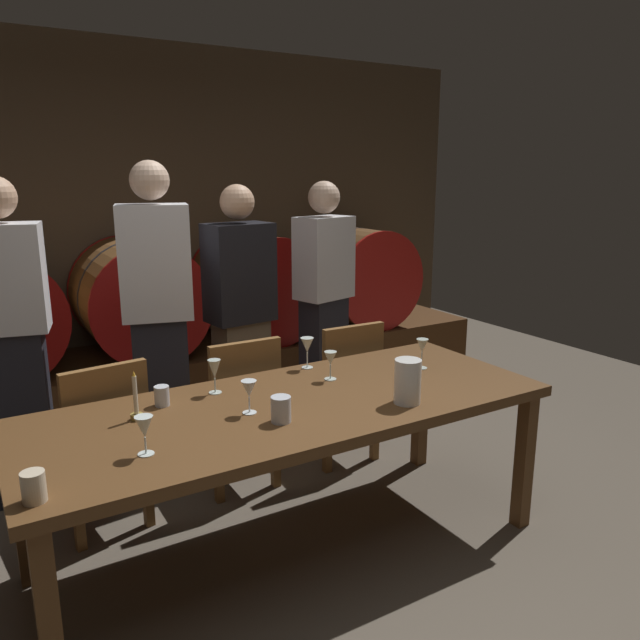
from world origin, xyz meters
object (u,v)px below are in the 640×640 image
wine_barrel_far_right (356,276)px  cup_right (281,409)px  dining_table (291,416)px  chair_right (343,384)px  guest_far_left (12,342)px  wine_glass_right (330,359)px  guest_center_right (241,323)px  cup_left (34,487)px  guest_center_left (158,320)px  chair_center (239,405)px  wine_glass_far_left (144,428)px  wine_barrel_center (138,298)px  wine_glass_center_left (249,390)px  wine_glass_far_right (422,347)px  guest_far_right (324,301)px  chair_left (102,438)px  cup_center (162,396)px  pitcher (407,381)px  wine_glass_left (214,370)px  candle_center (136,406)px  wine_barrel_right (256,286)px  wine_glass_center_right (307,346)px

wine_barrel_far_right → cup_right: 3.13m
dining_table → chair_right: bearing=43.1°
guest_far_left → wine_glass_right: size_ratio=12.10×
guest_center_right → cup_left: bearing=40.1°
guest_center_left → cup_left: bearing=74.9°
dining_table → chair_center: 0.72m
dining_table → guest_far_left: guest_far_left is taller
wine_barrel_far_right → cup_right: (-2.01, -2.40, -0.03)m
guest_center_left → wine_glass_far_left: 1.33m
wine_barrel_center → chair_center: (0.12, -1.53, -0.35)m
chair_right → wine_glass_center_left: wine_glass_center_left is taller
chair_center → cup_left: size_ratio=8.84×
chair_center → cup_left: (-1.13, -1.02, 0.31)m
wine_barrel_center → chair_center: size_ratio=0.98×
dining_table → wine_glass_far_right: size_ratio=14.86×
guest_far_left → guest_far_right: size_ratio=1.03×
chair_left → wine_glass_right: 1.17m
guest_center_left → cup_left: 1.63m
wine_barrel_far_right → wine_glass_far_right: 2.39m
chair_left → cup_center: (0.20, -0.39, 0.30)m
chair_center → guest_center_left: bearing=-49.9°
chair_right → pitcher: 1.05m
wine_barrel_center → wine_barrel_far_right: 1.95m
wine_barrel_far_right → wine_glass_center_left: (-2.08, -2.24, 0.02)m
guest_center_left → wine_glass_far_right: size_ratio=11.42×
wine_barrel_far_right → cup_left: size_ratio=8.64×
guest_center_right → wine_glass_right: size_ratio=11.73×
dining_table → cup_center: bearing=152.9°
guest_center_right → cup_left: size_ratio=16.85×
guest_far_right → cup_right: size_ratio=15.51×
chair_right → wine_glass_right: (-0.41, -0.51, 0.36)m
cup_right → wine_glass_left: bearing=103.0°
chair_left → guest_far_right: (1.66, 0.65, 0.38)m
cup_left → guest_far_right: bearing=38.4°
dining_table → candle_center: candle_center is taller
wine_barrel_right → wine_glass_left: size_ratio=5.35×
pitcher → cup_left: (-1.53, -0.06, -0.05)m
guest_far_left → chair_right: bearing=177.5°
chair_right → wine_glass_far_left: wine_glass_far_left is taller
chair_center → wine_glass_left: bearing=55.2°
wine_barrel_far_right → cup_right: size_ratio=7.91×
guest_center_right → cup_center: guest_center_right is taller
chair_center → candle_center: size_ratio=4.12×
chair_right → guest_far_left: 1.84m
chair_right → guest_center_left: guest_center_left is taller
wine_glass_far_left → wine_glass_left: bearing=45.9°
chair_left → cup_left: size_ratio=8.84×
guest_far_left → wine_glass_left: 1.17m
guest_center_right → wine_glass_center_right: bearing=90.7°
cup_center → wine_glass_left: bearing=6.2°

